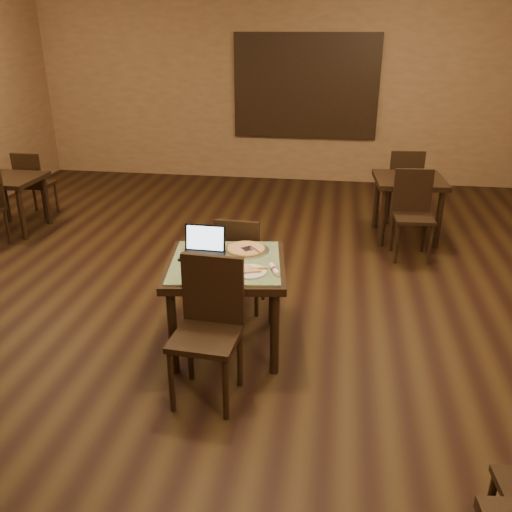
% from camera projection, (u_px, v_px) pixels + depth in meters
% --- Properties ---
extents(ground, '(10.00, 10.00, 0.00)m').
position_uv_depth(ground, '(207.00, 319.00, 4.91)').
color(ground, black).
rests_on(ground, ground).
extents(wall_back, '(8.00, 0.02, 3.00)m').
position_uv_depth(wall_back, '(275.00, 89.00, 8.87)').
color(wall_back, '#926A4A').
rests_on(wall_back, ground).
extents(mural, '(2.34, 0.05, 1.64)m').
position_uv_depth(mural, '(306.00, 87.00, 8.75)').
color(mural, '#275692').
rests_on(mural, wall_back).
extents(tiled_table, '(1.04, 1.04, 0.76)m').
position_uv_depth(tiled_table, '(226.00, 273.00, 4.26)').
color(tiled_table, black).
rests_on(tiled_table, ground).
extents(chair_main_near, '(0.47, 0.47, 1.02)m').
position_uv_depth(chair_main_near, '(209.00, 321.00, 3.74)').
color(chair_main_near, black).
rests_on(chair_main_near, ground).
extents(chair_main_far, '(0.41, 0.41, 0.92)m').
position_uv_depth(chair_main_far, '(240.00, 259.00, 4.88)').
color(chair_main_far, black).
rests_on(chair_main_far, ground).
extents(laptop, '(0.34, 0.27, 0.23)m').
position_uv_depth(laptop, '(204.00, 248.00, 4.32)').
color(laptop, black).
rests_on(laptop, tiled_table).
extents(plate, '(0.26, 0.26, 0.01)m').
position_uv_depth(plate, '(250.00, 272.00, 4.02)').
color(plate, white).
rests_on(plate, tiled_table).
extents(pizza_slice, '(0.24, 0.24, 0.02)m').
position_uv_depth(pizza_slice, '(250.00, 270.00, 4.02)').
color(pizza_slice, beige).
rests_on(pizza_slice, plate).
extents(pizza_pan, '(0.38, 0.38, 0.01)m').
position_uv_depth(pizza_pan, '(246.00, 250.00, 4.42)').
color(pizza_pan, silver).
rests_on(pizza_pan, tiled_table).
extents(pizza_whole, '(0.31, 0.31, 0.02)m').
position_uv_depth(pizza_whole, '(246.00, 249.00, 4.42)').
color(pizza_whole, beige).
rests_on(pizza_whole, pizza_pan).
extents(spatula, '(0.21, 0.23, 0.01)m').
position_uv_depth(spatula, '(248.00, 249.00, 4.39)').
color(spatula, silver).
rests_on(spatula, pizza_whole).
extents(napkin_roll, '(0.10, 0.18, 0.04)m').
position_uv_depth(napkin_roll, '(274.00, 270.00, 4.03)').
color(napkin_roll, white).
rests_on(napkin_roll, tiled_table).
extents(other_table_a, '(0.87, 0.87, 0.76)m').
position_uv_depth(other_table_a, '(409.00, 188.00, 6.59)').
color(other_table_a, black).
rests_on(other_table_a, ground).
extents(other_table_a_chair_near, '(0.45, 0.45, 0.99)m').
position_uv_depth(other_table_a_chair_near, '(413.00, 209.00, 6.10)').
color(other_table_a_chair_near, black).
rests_on(other_table_a_chair_near, ground).
extents(other_table_a_chair_far, '(0.45, 0.45, 0.99)m').
position_uv_depth(other_table_a_chair_far, '(404.00, 182.00, 7.14)').
color(other_table_a_chair_far, black).
rests_on(other_table_a_chair_far, ground).
extents(other_table_b, '(0.76, 0.76, 0.70)m').
position_uv_depth(other_table_b, '(10.00, 186.00, 6.85)').
color(other_table_b, black).
rests_on(other_table_b, ground).
extents(other_table_b_chair_far, '(0.40, 0.40, 0.91)m').
position_uv_depth(other_table_b_chair_far, '(33.00, 181.00, 7.36)').
color(other_table_b_chair_far, black).
rests_on(other_table_b_chair_far, ground).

